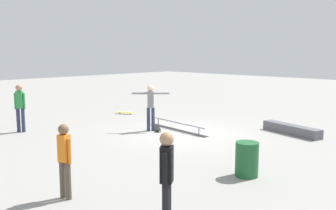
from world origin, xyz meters
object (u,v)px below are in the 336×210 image
skater_main (151,104)px  bystander_black_shirt (167,176)px  loose_skateboard_yellow (124,112)px  grind_rail (177,127)px  bystander_green_shirt (20,105)px  skateboard_main (157,128)px  bystander_orange_shirt (64,157)px  trash_bin (247,159)px  skate_ledge (291,129)px

skater_main → bystander_black_shirt: bearing=-86.7°
loose_skateboard_yellow → grind_rail: bearing=137.6°
bystander_green_shirt → bystander_black_shirt: bearing=121.6°
skater_main → skateboard_main: bearing=13.2°
bystander_orange_shirt → bystander_green_shirt: 7.03m
grind_rail → skater_main: size_ratio=1.77×
trash_bin → skate_ledge: bearing=-75.1°
grind_rail → skate_ledge: (-3.34, -2.35, 0.03)m
bystander_orange_shirt → trash_bin: bearing=46.5°
skater_main → bystander_orange_shirt: bearing=-103.5°
bystander_black_shirt → grind_rail: bearing=7.4°
grind_rail → trash_bin: trash_bin is taller
bystander_black_shirt → trash_bin: bystander_black_shirt is taller
bystander_black_shirt → skater_main: bearing=14.6°
skate_ledge → trash_bin: 5.18m
trash_bin → skater_main: bearing=-19.6°
loose_skateboard_yellow → trash_bin: bearing=128.1°
grind_rail → bystander_black_shirt: size_ratio=1.83×
skate_ledge → bystander_orange_shirt: 8.71m
trash_bin → grind_rail: bearing=-29.5°
bystander_green_shirt → trash_bin: bearing=142.4°
bystander_green_shirt → skater_main: bearing=179.1°
skate_ledge → bystander_orange_shirt: (0.50, 8.67, 0.69)m
skateboard_main → bystander_black_shirt: 7.91m
grind_rail → bystander_green_shirt: size_ratio=1.74×
skateboard_main → bystander_green_shirt: bearing=-94.0°
skate_ledge → grind_rail: bearing=35.1°
grind_rail → bystander_green_shirt: bystander_green_shirt is taller
grind_rail → skate_ledge: 4.09m
bystander_green_shirt → grind_rail: bearing=179.5°
skateboard_main → skate_ledge: bearing=75.2°
bystander_orange_shirt → bystander_black_shirt: 2.43m
loose_skateboard_yellow → trash_bin: trash_bin is taller
skate_ledge → loose_skateboard_yellow: 7.73m
grind_rail → bystander_orange_shirt: bystander_orange_shirt is taller
grind_rail → bystander_orange_shirt: size_ratio=2.00×
bystander_orange_shirt → bystander_black_shirt: (-2.39, -0.43, 0.08)m
skate_ledge → skater_main: skater_main is taller
skate_ledge → bystander_green_shirt: 9.77m
grind_rail → skateboard_main: bearing=52.3°
skater_main → bystander_orange_shirt: 6.57m
grind_rail → skate_ledge: size_ratio=1.31×
bystander_green_shirt → trash_bin: (-8.54, -1.55, -0.57)m
skater_main → loose_skateboard_yellow: 4.09m
skate_ledge → bystander_orange_shirt: bystander_orange_shirt is taller
bystander_black_shirt → bystander_green_shirt: bearing=45.3°
bystander_orange_shirt → loose_skateboard_yellow: bearing=117.4°
skater_main → bystander_black_shirt: skater_main is taller
skateboard_main → bystander_green_shirt: size_ratio=0.43×
skater_main → loose_skateboard_yellow: (3.61, -1.68, -0.92)m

